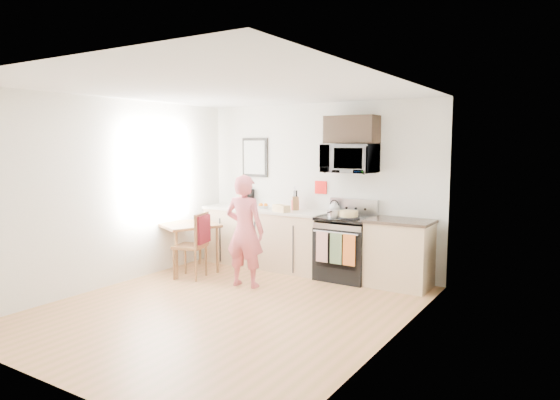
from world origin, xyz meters
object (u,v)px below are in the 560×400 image
Objects in this scene: chair at (198,236)px; cake at (349,214)px; dining_table at (188,229)px; range at (346,250)px; microwave at (350,159)px; person at (245,231)px.

cake reaches higher than chair.
dining_table is at bearing 134.56° from chair.
dining_table is 2.49m from cake.
chair is (-1.83, -1.14, 0.19)m from range.
dining_table is 0.49m from chair.
microwave is 2.49m from chair.
microwave is 0.83× the size of dining_table.
person reaches higher than cake.
person is 4.93× the size of cake.
range is at bearing 21.68° from dining_table.
cake reaches higher than dining_table.
microwave reaches higher than person.
cake is (1.12, 0.98, 0.20)m from person.
person is (-1.02, -1.09, 0.34)m from range.
microwave is at bearing 112.98° from cake.
person is 1.50m from cake.
cake is (0.09, -0.12, 0.54)m from range.
person is at bearing -130.50° from microwave.
range is 0.56m from cake.
person is 1.25m from dining_table.
cake is (0.09, -0.22, -0.78)m from microwave.
dining_table is at bearing -156.06° from microwave.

